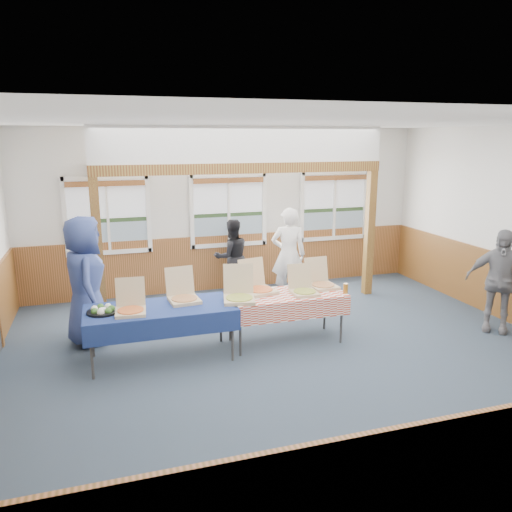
{
  "coord_description": "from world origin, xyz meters",
  "views": [
    {
      "loc": [
        -2.4,
        -6.06,
        3.01
      ],
      "look_at": [
        -0.2,
        1.0,
        1.24
      ],
      "focal_mm": 35.0,
      "sensor_mm": 36.0,
      "label": 1
    }
  ],
  "objects_px": {
    "woman_black": "(232,257)",
    "table_left": "(160,311)",
    "man_blue": "(85,281)",
    "person_grey": "(499,281)",
    "woman_white": "(288,255)",
    "table_right": "(286,297)"
  },
  "relations": [
    {
      "from": "man_blue",
      "to": "person_grey",
      "type": "height_order",
      "value": "man_blue"
    },
    {
      "from": "table_left",
      "to": "person_grey",
      "type": "xyz_separation_m",
      "value": [
        5.19,
        -0.51,
        0.12
      ]
    },
    {
      "from": "table_left",
      "to": "woman_white",
      "type": "height_order",
      "value": "woman_white"
    },
    {
      "from": "table_right",
      "to": "woman_black",
      "type": "xyz_separation_m",
      "value": [
        -0.15,
        2.58,
        0.04
      ]
    },
    {
      "from": "table_right",
      "to": "person_grey",
      "type": "relative_size",
      "value": 1.13
    },
    {
      "from": "table_left",
      "to": "woman_black",
      "type": "height_order",
      "value": "woman_black"
    },
    {
      "from": "woman_white",
      "to": "man_blue",
      "type": "height_order",
      "value": "man_blue"
    },
    {
      "from": "woman_black",
      "to": "man_blue",
      "type": "relative_size",
      "value": 0.77
    },
    {
      "from": "table_right",
      "to": "man_blue",
      "type": "height_order",
      "value": "man_blue"
    },
    {
      "from": "woman_white",
      "to": "woman_black",
      "type": "bearing_deg",
      "value": -24.89
    },
    {
      "from": "man_blue",
      "to": "person_grey",
      "type": "bearing_deg",
      "value": -107.56
    },
    {
      "from": "man_blue",
      "to": "person_grey",
      "type": "distance_m",
      "value": 6.32
    },
    {
      "from": "table_right",
      "to": "man_blue",
      "type": "distance_m",
      "value": 2.95
    },
    {
      "from": "table_left",
      "to": "woman_white",
      "type": "distance_m",
      "value": 3.2
    },
    {
      "from": "woman_black",
      "to": "table_left",
      "type": "bearing_deg",
      "value": 52.4
    },
    {
      "from": "woman_white",
      "to": "person_grey",
      "type": "relative_size",
      "value": 1.07
    },
    {
      "from": "person_grey",
      "to": "table_right",
      "type": "bearing_deg",
      "value": -147.97
    },
    {
      "from": "table_right",
      "to": "person_grey",
      "type": "bearing_deg",
      "value": 2.73
    },
    {
      "from": "woman_white",
      "to": "table_right",
      "type": "bearing_deg",
      "value": 82.83
    },
    {
      "from": "table_left",
      "to": "man_blue",
      "type": "xyz_separation_m",
      "value": [
        -0.97,
        0.91,
        0.26
      ]
    },
    {
      "from": "table_right",
      "to": "woman_white",
      "type": "xyz_separation_m",
      "value": [
        0.74,
        1.83,
        0.19
      ]
    },
    {
      "from": "woman_white",
      "to": "woman_black",
      "type": "height_order",
      "value": "woman_white"
    }
  ]
}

